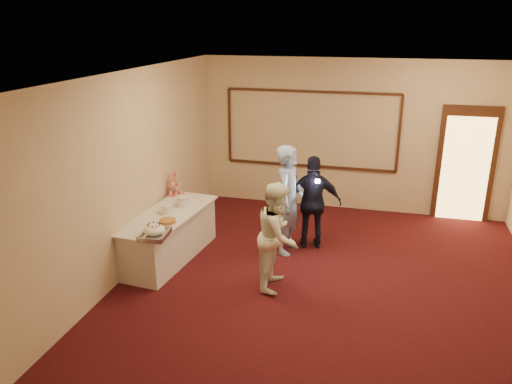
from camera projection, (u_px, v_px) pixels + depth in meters
floor at (326, 292)px, 7.09m from camera, size 7.00×7.00×0.00m
room_walls at (334, 154)px, 6.42m from camera, size 6.04×7.04×3.02m
wall_molding at (311, 130)px, 9.93m from camera, size 3.45×0.04×1.55m
doorway at (465, 165)px, 9.38m from camera, size 1.05×0.07×2.20m
buffet_table at (169, 236)px, 7.99m from camera, size 1.02×2.16×0.77m
pavlova_tray at (154, 231)px, 7.00m from camera, size 0.40×0.53×0.19m
cupcake_stand at (175, 185)px, 8.68m from camera, size 0.32×0.32×0.47m
plate_stack_a at (167, 209)px, 7.84m from camera, size 0.18×0.18×0.15m
plate_stack_b at (183, 201)px, 8.15m from camera, size 0.20×0.20×0.17m
tart at (167, 222)px, 7.49m from camera, size 0.29×0.29×0.06m
man at (289, 200)px, 8.07m from camera, size 0.55×0.73×1.81m
woman at (278, 236)px, 7.04m from camera, size 0.61×0.77×1.56m
guest at (313, 203)px, 8.27m from camera, size 0.99×0.56×1.59m
camera_flash at (318, 181)px, 7.94m from camera, size 0.07×0.04×0.05m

